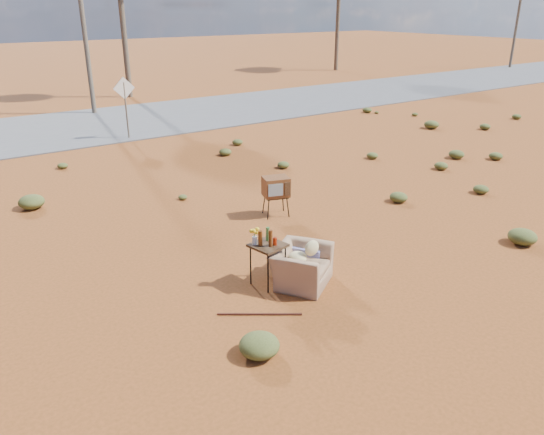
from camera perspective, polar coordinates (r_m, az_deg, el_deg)
ground at (r=9.38m, az=2.84°, el=-6.89°), size 140.00×140.00×0.00m
highway at (r=22.51m, az=-21.47°, el=8.90°), size 140.00×7.00×0.04m
armchair at (r=9.21m, az=3.23°, el=-4.55°), size 1.31×1.29×0.89m
tv_unit at (r=12.00m, az=0.42°, el=3.27°), size 0.68×0.61×0.92m
side_table at (r=8.95m, az=-0.76°, el=-2.77°), size 0.62×0.62×1.06m
rusty_bar at (r=8.43m, az=-1.34°, el=-10.34°), size 1.11×0.79×0.04m
road_sign at (r=19.83m, az=-15.55°, el=12.41°), size 0.78×0.06×2.19m
utility_pole_center at (r=24.99m, az=-19.74°, el=19.90°), size 1.40×0.20×8.00m
utility_pole_east at (r=45.85m, az=25.03°, el=19.57°), size 1.40×0.20×8.00m
scrub_patch at (r=12.47m, az=-12.71°, el=0.81°), size 17.49×8.07×0.33m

